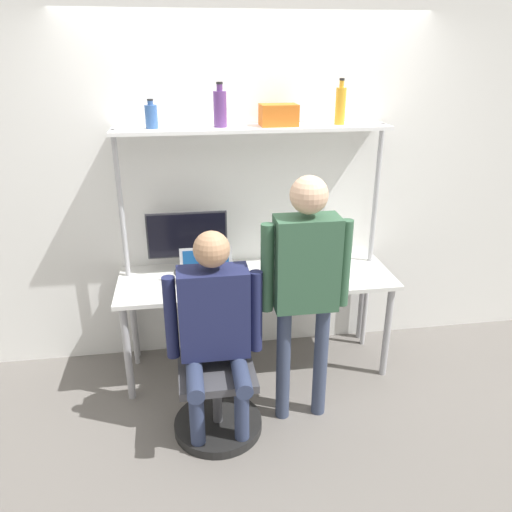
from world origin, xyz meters
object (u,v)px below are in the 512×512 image
(laptop, at_px, (207,276))
(bottle_amber, at_px, (340,105))
(bottle_blue, at_px, (151,116))
(person_standing, at_px, (306,274))
(bottle_purple, at_px, (220,108))
(monitor, at_px, (187,239))
(storage_box, at_px, (279,115))
(person_seated, at_px, (215,322))
(office_chair, at_px, (216,388))
(cell_phone, at_px, (251,287))

(laptop, distance_m, bottle_amber, 1.47)
(laptop, xyz_separation_m, bottle_blue, (-0.30, 0.25, 1.04))
(person_standing, height_order, bottle_purple, bottle_purple)
(monitor, height_order, bottle_purple, bottle_purple)
(monitor, height_order, storage_box, storage_box)
(person_seated, bearing_deg, bottle_amber, 40.97)
(monitor, distance_m, person_standing, 1.01)
(person_seated, bearing_deg, storage_box, 57.54)
(office_chair, distance_m, bottle_amber, 2.04)
(person_standing, bearing_deg, office_chair, -178.22)
(person_seated, distance_m, bottle_blue, 1.39)
(bottle_amber, distance_m, bottle_blue, 1.26)
(bottle_blue, bearing_deg, person_standing, -41.25)
(person_seated, xyz_separation_m, bottle_blue, (-0.31, 0.82, 1.07))
(cell_phone, distance_m, person_standing, 0.57)
(cell_phone, xyz_separation_m, office_chair, (-0.29, -0.44, -0.48))
(bottle_amber, bearing_deg, bottle_blue, 180.00)
(bottle_amber, relative_size, bottle_purple, 1.06)
(monitor, height_order, bottle_blue, bottle_blue)
(monitor, xyz_separation_m, cell_phone, (0.41, -0.32, -0.25))
(monitor, bearing_deg, storage_box, 0.88)
(bottle_blue, relative_size, storage_box, 0.75)
(laptop, xyz_separation_m, bottle_purple, (0.14, 0.25, 1.08))
(person_standing, distance_m, storage_box, 1.12)
(person_standing, xyz_separation_m, bottle_amber, (0.39, 0.76, 0.88))
(bottle_amber, distance_m, storage_box, 0.43)
(person_standing, bearing_deg, laptop, 138.14)
(laptop, relative_size, person_seated, 0.27)
(office_chair, xyz_separation_m, storage_box, (0.52, 0.77, 1.57))
(cell_phone, bearing_deg, bottle_blue, 150.89)
(monitor, bearing_deg, bottle_amber, 0.53)
(cell_phone, relative_size, person_seated, 0.11)
(cell_phone, relative_size, office_chair, 0.16)
(bottle_purple, bearing_deg, storage_box, 0.00)
(office_chair, relative_size, bottle_amber, 3.06)
(person_seated, height_order, bottle_purple, bottle_purple)
(bottle_purple, height_order, bottle_blue, bottle_purple)
(laptop, bearing_deg, monitor, 115.46)
(office_chair, bearing_deg, bottle_amber, 39.26)
(monitor, bearing_deg, bottle_purple, 2.21)
(bottle_amber, bearing_deg, monitor, -179.47)
(bottle_purple, relative_size, bottle_blue, 1.54)
(cell_phone, distance_m, bottle_purple, 1.20)
(cell_phone, xyz_separation_m, bottle_amber, (0.66, 0.33, 1.15))
(cell_phone, relative_size, bottle_blue, 0.81)
(bottle_purple, bearing_deg, bottle_blue, 180.00)
(laptop, height_order, cell_phone, laptop)
(office_chair, distance_m, bottle_purple, 1.80)
(monitor, height_order, cell_phone, monitor)
(person_standing, bearing_deg, bottle_purple, 118.97)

